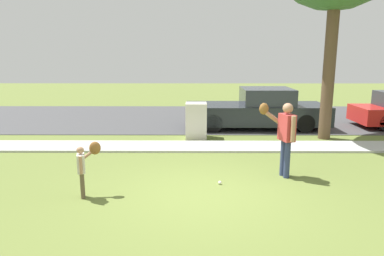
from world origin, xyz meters
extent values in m
plane|color=olive|center=(0.00, 3.50, 0.00)|extent=(48.00, 48.00, 0.00)
cube|color=#B2B2AD|center=(0.00, 3.60, 0.03)|extent=(36.00, 1.20, 0.06)
cube|color=#424244|center=(0.00, 8.60, 0.01)|extent=(36.00, 6.80, 0.02)
cylinder|color=navy|center=(1.90, 0.97, 0.42)|extent=(0.13, 0.13, 0.84)
cylinder|color=navy|center=(1.85, 1.13, 0.42)|extent=(0.13, 0.13, 0.84)
cube|color=#B73838|center=(1.87, 1.05, 1.14)|extent=(0.33, 0.45, 0.59)
sphere|color=#A87A5B|center=(1.87, 1.05, 1.57)|extent=(0.23, 0.23, 0.23)
cylinder|color=#A87A5B|center=(1.94, 0.81, 1.15)|extent=(0.10, 0.10, 0.56)
cylinder|color=#A87A5B|center=(1.56, 1.22, 1.35)|extent=(0.52, 0.24, 0.40)
ellipsoid|color=brown|center=(1.37, 1.17, 1.54)|extent=(0.25, 0.20, 0.26)
cylinder|color=brown|center=(-2.34, -0.13, 0.25)|extent=(0.08, 0.08, 0.51)
cylinder|color=brown|center=(-2.31, -0.23, 0.25)|extent=(0.08, 0.08, 0.51)
cube|color=silver|center=(-2.33, -0.18, 0.69)|extent=(0.20, 0.27, 0.36)
sphere|color=#A87A5B|center=(-2.33, -0.18, 0.95)|extent=(0.14, 0.14, 0.14)
cylinder|color=#A87A5B|center=(-2.22, 0.01, 0.82)|extent=(0.32, 0.14, 0.24)
ellipsoid|color=brown|center=(-2.11, 0.05, 0.93)|extent=(0.25, 0.20, 0.26)
cylinder|color=#A87A5B|center=(-2.28, -0.32, 0.70)|extent=(0.06, 0.06, 0.34)
sphere|color=white|center=(0.37, 0.55, 0.04)|extent=(0.07, 0.07, 0.07)
cube|color=beige|center=(-0.11, 4.82, 0.58)|extent=(0.68, 0.68, 1.17)
cylinder|color=brown|center=(4.11, 4.77, 2.46)|extent=(0.38, 0.38, 4.91)
cube|color=#23282D|center=(2.13, 6.49, 0.55)|extent=(5.20, 1.95, 0.70)
cube|color=#2D333D|center=(2.52, 6.49, 1.20)|extent=(1.82, 1.79, 0.60)
cylinder|color=black|center=(0.52, 5.63, 0.34)|extent=(0.64, 0.22, 0.64)
cylinder|color=black|center=(0.52, 7.36, 0.34)|extent=(0.64, 0.22, 0.64)
cylinder|color=black|center=(3.75, 5.63, 0.34)|extent=(0.64, 0.22, 0.64)
cylinder|color=black|center=(3.75, 7.36, 0.34)|extent=(0.64, 0.22, 0.64)
cylinder|color=black|center=(6.73, 7.35, 0.34)|extent=(0.64, 0.22, 0.64)
camera|label=1|loc=(-0.18, -6.57, 2.71)|focal=32.95mm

